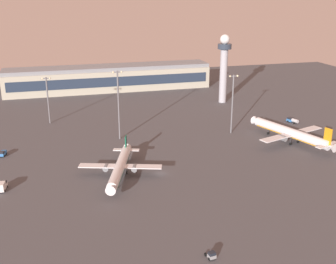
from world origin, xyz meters
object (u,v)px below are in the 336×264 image
(airplane_terminal_side, at_px, (291,133))
(airplane_mid_apron, at_px, (120,166))
(catering_truck, at_px, (2,186))
(cargo_loader, at_px, (3,153))
(control_tower, at_px, (224,64))
(apron_light_east, at_px, (48,97))
(pushback_tug, at_px, (211,255))
(apron_light_west, at_px, (118,101))
(apron_light_central, at_px, (232,101))
(fuel_truck, at_px, (292,120))

(airplane_terminal_side, bearing_deg, airplane_mid_apron, 172.88)
(catering_truck, distance_m, cargo_loader, 32.70)
(airplane_terminal_side, bearing_deg, cargo_loader, 154.07)
(control_tower, height_order, apron_light_east, control_tower)
(pushback_tug, height_order, cargo_loader, cargo_loader)
(apron_light_east, relative_size, apron_light_west, 0.76)
(control_tower, distance_m, apron_light_west, 85.84)
(control_tower, distance_m, pushback_tug, 158.38)
(apron_light_central, bearing_deg, apron_light_west, 173.54)
(pushback_tug, xyz_separation_m, fuel_truck, (80.80, 95.50, 0.30))
(catering_truck, xyz_separation_m, apron_light_west, (46.31, 40.59, 15.81))
(control_tower, xyz_separation_m, pushback_tug, (-62.62, -143.81, -21.99))
(airplane_terminal_side, distance_m, cargo_loader, 121.95)
(airplane_mid_apron, relative_size, apron_light_west, 1.21)
(airplane_terminal_side, relative_size, fuel_truck, 6.66)
(cargo_loader, bearing_deg, airplane_terminal_side, -173.20)
(airplane_mid_apron, xyz_separation_m, catering_truck, (-40.03, -0.69, -2.16))
(airplane_terminal_side, distance_m, apron_light_west, 77.01)
(catering_truck, bearing_deg, fuel_truck, 24.57)
(apron_light_east, bearing_deg, airplane_mid_apron, -71.79)
(control_tower, xyz_separation_m, airplane_mid_apron, (-76.48, -88.97, -19.32))
(fuel_truck, distance_m, apron_light_west, 89.82)
(apron_light_central, xyz_separation_m, apron_light_east, (-82.03, 38.86, -2.17))
(fuel_truck, bearing_deg, control_tower, 92.51)
(control_tower, bearing_deg, fuel_truck, -69.37)
(pushback_tug, bearing_deg, apron_light_east, -83.15)
(fuel_truck, bearing_deg, pushback_tug, -148.35)
(apron_light_east, bearing_deg, cargo_loader, -114.65)
(catering_truck, relative_size, pushback_tug, 1.77)
(pushback_tug, relative_size, cargo_loader, 0.74)
(airplane_terminal_side, distance_m, catering_truck, 118.98)
(airplane_mid_apron, bearing_deg, apron_light_central, -131.49)
(catering_truck, height_order, pushback_tug, catering_truck)
(pushback_tug, xyz_separation_m, apron_light_west, (-7.58, 94.74, 16.32))
(airplane_terminal_side, height_order, cargo_loader, airplane_terminal_side)
(control_tower, relative_size, airplane_terminal_side, 0.90)
(catering_truck, bearing_deg, airplane_mid_apron, 8.49)
(catering_truck, relative_size, cargo_loader, 1.31)
(cargo_loader, xyz_separation_m, apron_light_east, (18.81, 41.01, 12.36))
(pushback_tug, height_order, apron_light_east, apron_light_east)
(control_tower, relative_size, airplane_mid_apron, 1.06)
(apron_light_west, bearing_deg, airplane_mid_apron, -98.95)
(pushback_tug, relative_size, fuel_truck, 0.50)
(pushback_tug, height_order, apron_light_central, apron_light_central)
(airplane_mid_apron, xyz_separation_m, apron_light_west, (6.28, 39.90, 13.65))
(airplane_mid_apron, distance_m, airplane_terminal_side, 79.29)
(apron_light_central, bearing_deg, cargo_loader, -178.78)
(airplane_terminal_side, bearing_deg, apron_light_west, 142.81)
(pushback_tug, distance_m, cargo_loader, 103.59)
(airplane_terminal_side, relative_size, catering_truck, 7.49)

